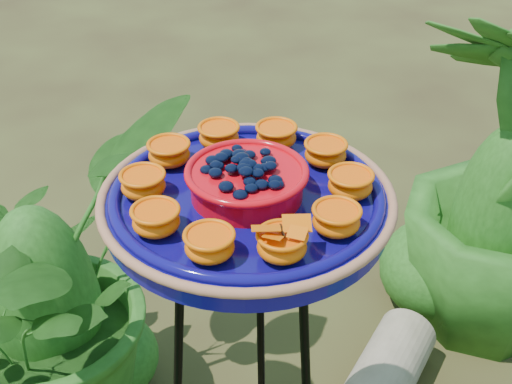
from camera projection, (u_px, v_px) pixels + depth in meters
tripod_stand at (248, 368)px, 1.39m from camera, size 0.44×0.44×0.92m
feeder_dish at (247, 196)px, 1.16m from camera, size 0.62×0.62×0.11m
shrub_back_left at (41, 284)px, 1.78m from camera, size 1.00×1.02×0.87m
shrub_back_right at (509, 181)px, 2.03m from camera, size 0.81×0.81×1.03m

